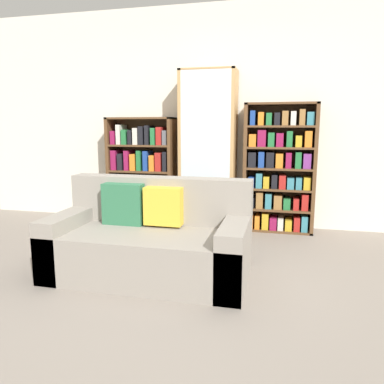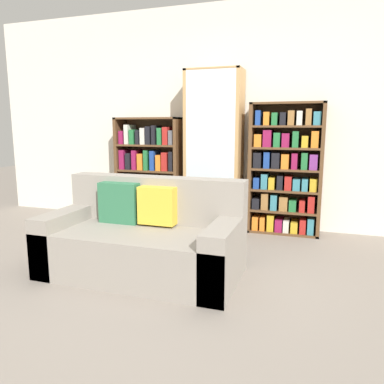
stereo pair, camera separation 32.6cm
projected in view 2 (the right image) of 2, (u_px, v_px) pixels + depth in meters
ground_plane at (148, 297)px, 2.76m from camera, size 16.00×16.00×0.00m
wall_back at (224, 117)px, 4.65m from camera, size 6.60×0.06×2.70m
couch at (144, 240)px, 3.19m from camera, size 1.64×0.82×0.80m
bookshelf_left at (150, 172)px, 4.88m from camera, size 0.86×0.32×1.35m
display_cabinet at (214, 151)px, 4.54m from camera, size 0.67×0.36×1.90m
bookshelf_right at (285, 171)px, 4.32m from camera, size 0.82×0.32×1.51m
wine_bottle at (235, 226)px, 4.19m from camera, size 0.08×0.08×0.34m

